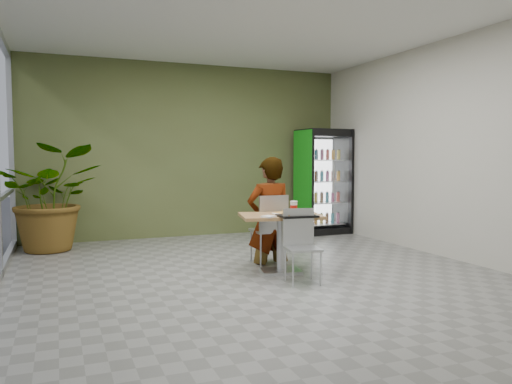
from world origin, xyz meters
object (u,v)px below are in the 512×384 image
at_px(cafeteria_tray, 297,216).
at_px(beverage_fridge, 323,181).
at_px(chair_near, 301,239).
at_px(soda_cup, 294,208).
at_px(chair_far, 271,224).
at_px(dining_table, 281,231).
at_px(seated_woman, 269,221).
at_px(potted_plant, 52,197).

bearing_deg(cafeteria_tray, beverage_fridge, 55.74).
relative_size(chair_near, beverage_fridge, 0.43).
bearing_deg(soda_cup, cafeteria_tray, -107.98).
xyz_separation_m(chair_far, chair_near, (-0.06, -1.01, -0.06)).
xyz_separation_m(dining_table, chair_near, (0.03, -0.51, -0.03)).
relative_size(chair_far, beverage_fridge, 0.48).
height_order(cafeteria_tray, beverage_fridge, beverage_fridge).
height_order(chair_near, beverage_fridge, beverage_fridge).
xyz_separation_m(seated_woman, cafeteria_tray, (-0.01, -0.88, 0.17)).
distance_m(dining_table, chair_far, 0.51).
relative_size(chair_far, chair_near, 1.11).
bearing_deg(soda_cup, beverage_fridge, 54.38).
bearing_deg(soda_cup, potted_plant, 136.18).
relative_size(dining_table, chair_far, 1.18).
bearing_deg(seated_woman, dining_table, 81.73).
distance_m(seated_woman, soda_cup, 0.65).
xyz_separation_m(soda_cup, potted_plant, (-2.89, 2.77, 0.01)).
bearing_deg(beverage_fridge, chair_near, -125.65).
height_order(soda_cup, cafeteria_tray, soda_cup).
distance_m(soda_cup, beverage_fridge, 3.47).
bearing_deg(chair_near, dining_table, 102.96).
relative_size(chair_near, potted_plant, 0.51).
relative_size(seated_woman, cafeteria_tray, 3.94).
distance_m(dining_table, seated_woman, 0.56).
bearing_deg(cafeteria_tray, dining_table, 102.88).
height_order(dining_table, soda_cup, soda_cup).
height_order(seated_woman, potted_plant, potted_plant).
bearing_deg(seated_woman, potted_plant, -37.64).
xyz_separation_m(cafeteria_tray, beverage_fridge, (2.11, 3.10, 0.24)).
bearing_deg(potted_plant, chair_far, -38.43).
height_order(seated_woman, beverage_fridge, beverage_fridge).
xyz_separation_m(chair_far, potted_plant, (-2.80, 2.22, 0.28)).
distance_m(dining_table, potted_plant, 3.87).
bearing_deg(cafeteria_tray, chair_near, -104.02).
relative_size(seated_woman, soda_cup, 10.58).
distance_m(chair_far, soda_cup, 0.61).
bearing_deg(chair_far, dining_table, 80.92).
xyz_separation_m(chair_near, soda_cup, (0.14, 0.47, 0.32)).
relative_size(dining_table, soda_cup, 6.75).
bearing_deg(soda_cup, dining_table, 166.40).
bearing_deg(cafeteria_tray, soda_cup, 72.02).
distance_m(chair_near, seated_woman, 1.07).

